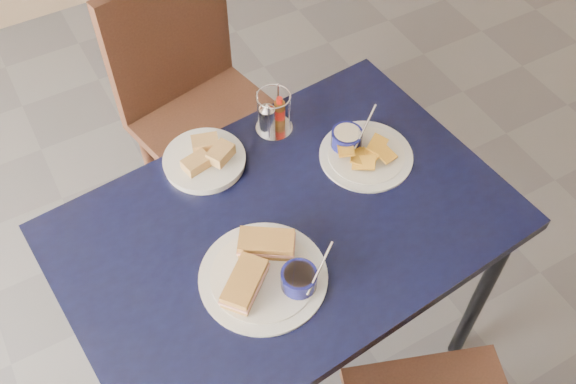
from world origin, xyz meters
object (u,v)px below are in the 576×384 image
sandwich_plate (266,271)px  condiment_caddy (272,115)px  plantain_plate (359,149)px  bread_basket (205,159)px  dining_table (286,237)px  chair_far (199,92)px

sandwich_plate → condiment_caddy: condiment_caddy is taller
plantain_plate → bread_basket: plantain_plate is taller
dining_table → sandwich_plate: sandwich_plate is taller
sandwich_plate → bread_basket: size_ratio=1.42×
bread_basket → dining_table: bearing=-71.5°
dining_table → bread_basket: size_ratio=5.40×
plantain_plate → condiment_caddy: size_ratio=1.97×
chair_far → condiment_caddy: (0.07, -0.43, 0.24)m
chair_far → bread_basket: (-0.16, -0.46, 0.20)m
chair_far → sandwich_plate: size_ratio=3.05×
chair_far → bread_basket: bearing=-109.7°
bread_basket → plantain_plate: bearing=-24.2°
dining_table → chair_far: bearing=84.9°
dining_table → bread_basket: bread_basket is taller
plantain_plate → condiment_caddy: bearing=129.6°
chair_far → dining_table: bearing=-95.1°
dining_table → plantain_plate: plantain_plate is taller
dining_table → chair_far: (0.07, 0.75, -0.11)m
sandwich_plate → bread_basket: (0.02, 0.41, -0.00)m
plantain_plate → chair_far: bearing=110.2°
chair_far → plantain_plate: (0.24, -0.64, 0.20)m
condiment_caddy → chair_far: bearing=98.6°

